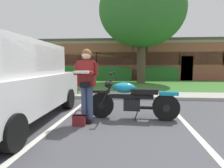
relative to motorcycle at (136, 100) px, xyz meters
The scene contains 15 objects.
ground_plane 1.01m from the motorcycle, 124.86° to the right, with size 140.00×140.00×0.00m, color #424247.
curb_strip 2.76m from the motorcycle, 100.71° to the left, with size 60.00×0.20×0.12m, color #ADA89E.
concrete_walk 3.59m from the motorcycle, 98.16° to the left, with size 60.00×1.50×0.08m, color #ADA89E.
grass_lawn 7.70m from the motorcycle, 93.77° to the left, with size 60.00×6.78×0.06m, color #3D752D.
stall_stripe_0 1.95m from the motorcycle, 163.82° to the right, with size 0.12×4.40×0.01m, color silver.
stall_stripe_1 1.32m from the motorcycle, 25.29° to the right, with size 0.12×4.40×0.01m, color silver.
motorcycle is the anchor object (origin of this frame).
rider_person 1.33m from the motorcycle, 160.98° to the right, with size 0.53×0.60×1.70m.
handbag 1.47m from the motorcycle, 153.37° to the right, with size 0.28×0.13×0.36m.
parked_suv_adjacent 3.00m from the motorcycle, 169.34° to the right, with size 2.07×4.86×1.86m.
shade_tree 10.05m from the motorcycle, 85.45° to the left, with size 5.91×5.91×7.58m.
hedge_left 12.52m from the motorcycle, 115.81° to the left, with size 2.79×0.90×1.24m.
hedge_center_left 11.37m from the motorcycle, 97.63° to the left, with size 3.21×0.90×1.24m.
hedge_center_right 11.53m from the motorcycle, 77.83° to the left, with size 2.80×0.90×1.24m.
brick_building 17.30m from the motorcycle, 88.05° to the left, with size 21.26×10.61×3.65m.
Camera 1 is at (0.29, -3.91, 1.34)m, focal length 30.32 mm.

